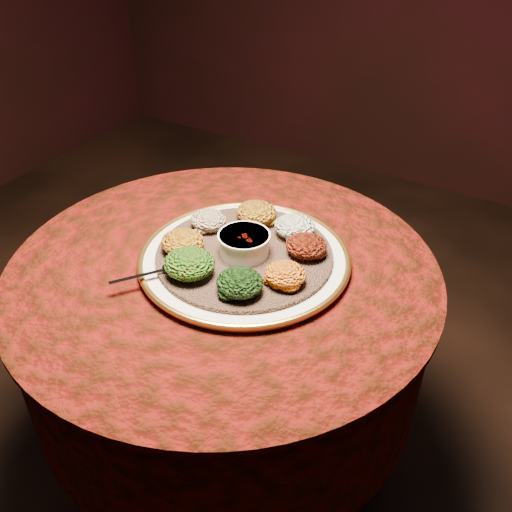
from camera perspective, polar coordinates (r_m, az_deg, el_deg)
The scene contains 13 objects.
table at distance 1.38m, azimuth -3.10°, elevation -7.01°, with size 0.96×0.96×0.73m.
platter at distance 1.26m, azimuth -1.17°, elevation -0.27°, with size 0.51×0.51×0.02m.
injera at distance 1.26m, azimuth -1.17°, elevation 0.13°, with size 0.39×0.39×0.01m, color brown.
stew_bowl at distance 1.24m, azimuth -1.19°, elevation 1.37°, with size 0.12×0.12×0.05m.
spoon at distance 1.21m, azimuth -8.95°, elevation -1.33°, with size 0.11×0.13×0.01m.
portion_ayib at distance 1.30m, azimuth 3.90°, elevation 2.96°, with size 0.09×0.09×0.05m, color silver.
portion_kitfo at distance 1.24m, azimuth 5.05°, elevation 1.03°, with size 0.09×0.09×0.04m, color black.
portion_tikil at distance 1.16m, azimuth 2.93°, elevation -1.84°, with size 0.09×0.08×0.04m, color #C17410.
portion_gomen at distance 1.13m, azimuth -1.63°, elevation -2.67°, with size 0.10×0.09×0.05m, color black.
portion_mixveg at distance 1.18m, azimuth -6.68°, elevation -0.76°, with size 0.11×0.10×0.05m, color #A0270A.
portion_kik at distance 1.26m, azimuth -7.34°, elevation 1.39°, with size 0.10×0.09×0.05m, color #AF670F.
portion_timatim at distance 1.33m, azimuth -4.79°, elevation 3.62°, with size 0.09×0.08×0.04m, color maroon.
portion_shiro at distance 1.35m, azimuth 0.04°, elevation 4.36°, with size 0.10×0.09×0.05m, color #9E7013.
Camera 1 is at (0.58, -0.84, 1.48)m, focal length 40.00 mm.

